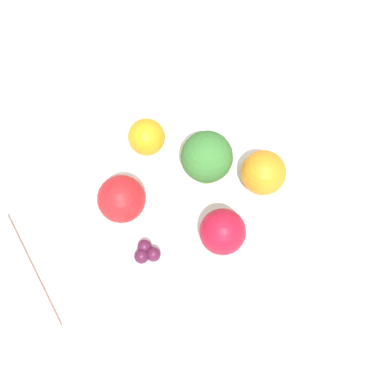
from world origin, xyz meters
The scene contains 9 objects.
ground_plane centered at (0.00, 0.00, 0.00)m, with size 6.00×6.00×0.00m, color gray.
table_surface centered at (0.00, 0.00, 0.01)m, with size 1.20×1.20×0.02m.
bowl centered at (0.00, 0.00, 0.04)m, with size 0.21×0.21×0.04m.
broccoli centered at (0.02, -0.02, 0.10)m, with size 0.05×0.05×0.07m.
apple_red centered at (0.00, 0.07, 0.09)m, with size 0.05×0.05×0.05m.
apple_green centered at (-0.05, -0.02, 0.08)m, with size 0.05×0.05×0.05m.
orange_front centered at (0.07, 0.04, 0.08)m, with size 0.04×0.04×0.04m.
orange_back centered at (0.00, -0.08, 0.08)m, with size 0.05×0.05×0.05m.
grape_cluster centered at (-0.05, 0.06, 0.07)m, with size 0.02×0.03×0.01m.
Camera 1 is at (-0.24, 0.05, 0.57)m, focal length 50.00 mm.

